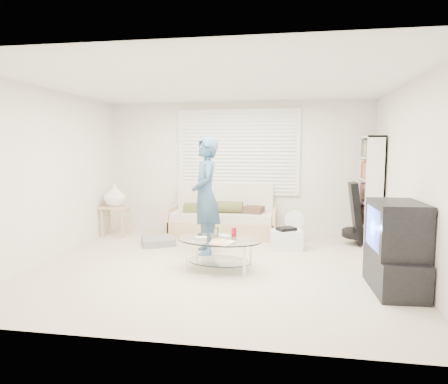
% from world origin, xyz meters
% --- Properties ---
extents(ground, '(5.00, 5.00, 0.00)m').
position_xyz_m(ground, '(0.00, 0.00, 0.00)').
color(ground, '#C1B296').
rests_on(ground, ground).
extents(room_shell, '(5.02, 4.52, 2.51)m').
position_xyz_m(room_shell, '(0.00, 0.48, 1.63)').
color(room_shell, silver).
rests_on(room_shell, ground).
extents(window_blinds, '(2.32, 0.08, 1.62)m').
position_xyz_m(window_blinds, '(0.00, 2.20, 1.55)').
color(window_blinds, silver).
rests_on(window_blinds, ground).
extents(futon_sofa, '(1.97, 0.79, 0.96)m').
position_xyz_m(futon_sofa, '(-0.24, 1.87, 0.32)').
color(futon_sofa, tan).
rests_on(futon_sofa, ground).
extents(grey_floor_pillow, '(0.71, 0.71, 0.12)m').
position_xyz_m(grey_floor_pillow, '(-1.21, 1.03, 0.06)').
color(grey_floor_pillow, slate).
rests_on(grey_floor_pillow, ground).
extents(side_table, '(0.49, 0.40, 0.97)m').
position_xyz_m(side_table, '(-2.22, 1.56, 0.72)').
color(side_table, tan).
rests_on(side_table, ground).
extents(bookshelf, '(0.29, 0.77, 1.84)m').
position_xyz_m(bookshelf, '(2.32, 1.65, 0.92)').
color(bookshelf, white).
rests_on(bookshelf, ground).
extents(guitar_case, '(0.38, 0.39, 1.04)m').
position_xyz_m(guitar_case, '(2.09, 1.57, 0.46)').
color(guitar_case, black).
rests_on(guitar_case, ground).
extents(floor_fan, '(0.34, 0.23, 0.57)m').
position_xyz_m(floor_fan, '(1.07, 1.59, 0.33)').
color(floor_fan, white).
rests_on(floor_fan, ground).
extents(storage_bin, '(0.55, 0.41, 0.36)m').
position_xyz_m(storage_bin, '(0.94, 1.10, 0.16)').
color(storage_bin, white).
rests_on(storage_bin, ground).
extents(tv_unit, '(0.56, 0.97, 1.04)m').
position_xyz_m(tv_unit, '(2.20, -0.61, 0.50)').
color(tv_unit, black).
rests_on(tv_unit, ground).
extents(coffee_table, '(1.21, 0.84, 0.55)m').
position_xyz_m(coffee_table, '(0.06, -0.19, 0.34)').
color(coffee_table, silver).
rests_on(coffee_table, ground).
extents(standing_person, '(0.61, 0.76, 1.81)m').
position_xyz_m(standing_person, '(-0.30, 0.63, 0.91)').
color(standing_person, '#2F495F').
rests_on(standing_person, ground).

